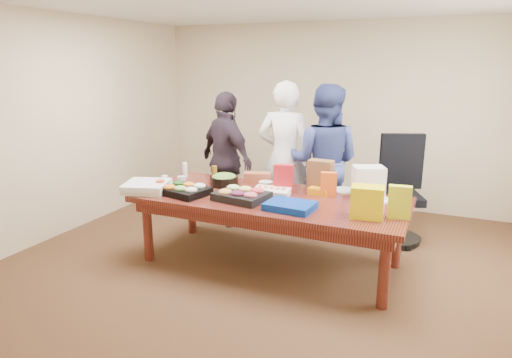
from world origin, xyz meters
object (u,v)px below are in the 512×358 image
at_px(person_center, 285,157).
at_px(salad_bowl, 224,181).
at_px(office_chair, 397,193).
at_px(sheet_cake, 272,192).
at_px(conference_table, 270,231).
at_px(person_right, 323,162).

height_order(person_center, salad_bowl, person_center).
xyz_separation_m(office_chair, salad_bowl, (-1.80, -0.96, 0.19)).
bearing_deg(person_center, sheet_cake, 94.66).
relative_size(conference_table, office_chair, 2.27).
relative_size(sheet_cake, salad_bowl, 1.16).
xyz_separation_m(person_center, sheet_cake, (0.21, -0.97, -0.17)).
xyz_separation_m(person_right, salad_bowl, (-0.93, -0.84, -0.13)).
bearing_deg(salad_bowl, person_center, 62.53).
xyz_separation_m(conference_table, salad_bowl, (-0.66, 0.22, 0.43)).
bearing_deg(salad_bowl, person_right, 42.17).
xyz_separation_m(office_chair, person_right, (-0.87, -0.12, 0.32)).
distance_m(office_chair, person_center, 1.41).
height_order(office_chair, salad_bowl, office_chair).
distance_m(conference_table, sheet_cake, 0.42).
distance_m(person_right, sheet_cake, 1.03).
bearing_deg(conference_table, person_center, 102.33).
height_order(person_right, salad_bowl, person_right).
bearing_deg(person_right, conference_table, 71.51).
xyz_separation_m(office_chair, person_center, (-1.37, -0.13, 0.34)).
relative_size(office_chair, person_right, 0.66).
height_order(conference_table, sheet_cake, sheet_cake).
distance_m(office_chair, person_right, 0.93).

